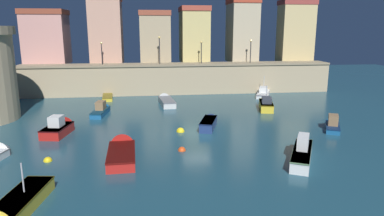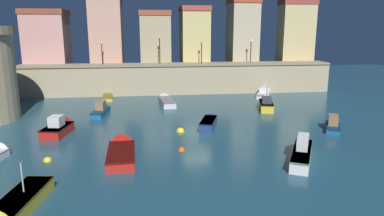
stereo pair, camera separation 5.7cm
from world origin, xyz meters
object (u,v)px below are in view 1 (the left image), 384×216
(moored_boat_0, at_px, (108,96))
(moored_boat_10, at_px, (122,150))
(moored_boat_1, at_px, (303,150))
(mooring_buoy_2, at_px, (180,132))
(mooring_buoy_0, at_px, (182,151))
(quay_lamp_3, at_px, (251,47))
(moored_boat_11, at_px, (264,92))
(mooring_buoy_1, at_px, (48,161))
(quay_lamp_0, at_px, (102,49))
(moored_boat_3, at_px, (60,127))
(moored_boat_5, at_px, (12,210))
(moored_boat_12, at_px, (209,122))
(quay_lamp_2, at_px, (201,48))
(moored_boat_4, at_px, (102,109))
(quay_lamp_1, at_px, (159,46))
(moored_boat_7, at_px, (266,104))
(moored_boat_2, at_px, (332,124))
(moored_boat_9, at_px, (166,100))

(moored_boat_0, height_order, moored_boat_10, moored_boat_10)
(moored_boat_1, xyz_separation_m, mooring_buoy_2, (-7.92, 7.32, -0.54))
(moored_boat_0, relative_size, mooring_buoy_0, 8.76)
(quay_lamp_3, relative_size, moored_boat_11, 0.45)
(mooring_buoy_1, bearing_deg, quay_lamp_0, 87.80)
(moored_boat_3, bearing_deg, moored_boat_5, -165.49)
(moored_boat_10, relative_size, moored_boat_12, 1.27)
(quay_lamp_0, bearing_deg, quay_lamp_2, 0.00)
(moored_boat_10, distance_m, mooring_buoy_0, 4.38)
(quay_lamp_0, distance_m, moored_boat_0, 6.36)
(moored_boat_5, bearing_deg, mooring_buoy_1, -169.10)
(mooring_buoy_0, bearing_deg, moored_boat_4, 119.99)
(moored_boat_0, height_order, moored_boat_4, moored_boat_4)
(quay_lamp_1, relative_size, moored_boat_3, 0.82)
(moored_boat_5, bearing_deg, moored_boat_7, 145.17)
(quay_lamp_3, xyz_separation_m, mooring_buoy_2, (-11.65, -18.79, -6.26))
(quay_lamp_2, bearing_deg, moored_boat_0, -169.49)
(quay_lamp_3, height_order, moored_boat_3, quay_lamp_3)
(moored_boat_2, height_order, mooring_buoy_2, moored_boat_2)
(quay_lamp_2, distance_m, mooring_buoy_1, 29.13)
(quay_lamp_0, xyz_separation_m, mooring_buoy_0, (8.37, -23.66, -6.14))
(quay_lamp_2, bearing_deg, moored_boat_11, -15.67)
(moored_boat_7, bearing_deg, moored_boat_9, 83.86)
(moored_boat_9, height_order, mooring_buoy_2, moored_boat_9)
(moored_boat_0, xyz_separation_m, moored_boat_7, (18.37, -8.57, 0.27))
(mooring_buoy_0, distance_m, mooring_buoy_1, 9.36)
(quay_lamp_2, bearing_deg, moored_boat_10, -111.20)
(mooring_buoy_1, relative_size, mooring_buoy_2, 0.81)
(quay_lamp_3, relative_size, moored_boat_5, 0.54)
(quay_lamp_3, distance_m, moored_boat_0, 20.66)
(moored_boat_10, distance_m, moored_boat_12, 9.96)
(moored_boat_1, bearing_deg, moored_boat_2, -13.51)
(moored_boat_4, height_order, moored_boat_11, moored_boat_11)
(quay_lamp_2, relative_size, moored_boat_7, 0.59)
(quay_lamp_0, xyz_separation_m, mooring_buoy_1, (-0.94, -24.60, -6.14))
(moored_boat_4, relative_size, mooring_buoy_1, 8.68)
(quay_lamp_1, bearing_deg, moored_boat_12, -77.66)
(quay_lamp_0, height_order, moored_boat_2, quay_lamp_0)
(moored_boat_7, height_order, moored_boat_12, moored_boat_7)
(mooring_buoy_2, bearing_deg, moored_boat_7, 37.15)
(quay_lamp_2, bearing_deg, moored_boat_3, -129.99)
(moored_boat_2, xyz_separation_m, mooring_buoy_0, (-14.12, -4.23, -0.41))
(moored_boat_3, distance_m, moored_boat_5, 14.15)
(moored_boat_0, height_order, moored_boat_11, moored_boat_11)
(mooring_buoy_2, bearing_deg, moored_boat_11, 51.60)
(moored_boat_2, height_order, moored_boat_9, moored_boat_2)
(quay_lamp_2, bearing_deg, moored_boat_9, -128.05)
(moored_boat_1, height_order, moored_boat_9, moored_boat_1)
(quay_lamp_2, height_order, moored_boat_10, quay_lamp_2)
(moored_boat_10, xyz_separation_m, mooring_buoy_2, (4.69, 5.33, -0.38))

